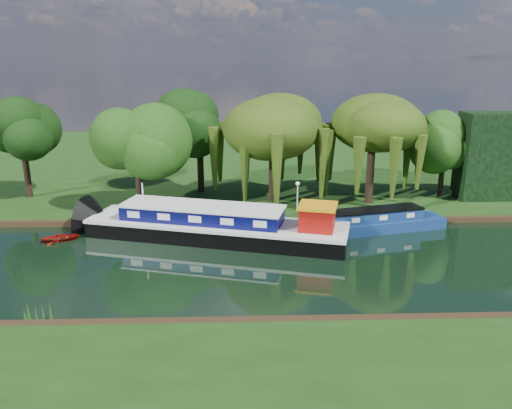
{
  "coord_description": "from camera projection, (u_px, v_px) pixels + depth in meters",
  "views": [
    {
      "loc": [
        -4.43,
        -30.84,
        13.19
      ],
      "look_at": [
        -3.28,
        4.37,
        2.8
      ],
      "focal_mm": 35.0,
      "sensor_mm": 36.0,
      "label": 1
    }
  ],
  "objects": [
    {
      "name": "red_dinghy",
      "position": [
        61.0,
        240.0,
        37.52
      ],
      "size": [
        3.22,
        2.71,
        0.57
      ],
      "primitive_type": "imported",
      "rotation": [
        0.0,
        0.0,
        1.88
      ],
      "color": "maroon",
      "rests_on": "ground"
    },
    {
      "name": "conifer_hedge",
      "position": [
        493.0,
        156.0,
        46.19
      ],
      "size": [
        6.0,
        3.0,
        8.0
      ],
      "primitive_type": "cube",
      "color": "black",
      "rests_on": "far_bank"
    },
    {
      "name": "tree_far_back",
      "position": [
        22.0,
        135.0,
        45.97
      ],
      "size": [
        5.02,
        5.02,
        8.44
      ],
      "color": "black",
      "rests_on": "far_bank"
    },
    {
      "name": "reeds_near",
      "position": [
        456.0,
        308.0,
        26.23
      ],
      "size": [
        33.7,
        1.5,
        1.1
      ],
      "color": "#174412",
      "rests_on": "ground"
    },
    {
      "name": "tree_far_left",
      "position": [
        136.0,
        142.0,
        41.31
      ],
      "size": [
        5.47,
        5.47,
        8.81
      ],
      "color": "black",
      "rests_on": "far_bank"
    },
    {
      "name": "far_bank",
      "position": [
        273.0,
        160.0,
        65.96
      ],
      "size": [
        120.0,
        52.0,
        0.45
      ],
      "primitive_type": "cube",
      "color": "black",
      "rests_on": "ground"
    },
    {
      "name": "narrowboat",
      "position": [
        364.0,
        224.0,
        39.06
      ],
      "size": [
        13.63,
        5.38,
        1.97
      ],
      "rotation": [
        0.0,
        0.0,
        0.24
      ],
      "color": "navy",
      "rests_on": "ground"
    },
    {
      "name": "tree_far_mid",
      "position": [
        199.0,
        128.0,
        47.65
      ],
      "size": [
        5.56,
        5.56,
        9.1
      ],
      "color": "black",
      "rests_on": "far_bank"
    },
    {
      "name": "willow_left",
      "position": [
        273.0,
        128.0,
        44.38
      ],
      "size": [
        7.69,
        7.69,
        9.21
      ],
      "color": "black",
      "rests_on": "far_bank"
    },
    {
      "name": "dutch_barge",
      "position": [
        218.0,
        226.0,
        37.57
      ],
      "size": [
        20.15,
        9.48,
        4.15
      ],
      "rotation": [
        0.0,
        0.0,
        -0.27
      ],
      "color": "black",
      "rests_on": "ground"
    },
    {
      "name": "tree_far_right",
      "position": [
        445.0,
        146.0,
        46.5
      ],
      "size": [
        4.27,
        4.27,
        6.99
      ],
      "color": "black",
      "rests_on": "far_bank"
    },
    {
      "name": "lamppost",
      "position": [
        298.0,
        188.0,
        42.83
      ],
      "size": [
        0.36,
        0.36,
        2.56
      ],
      "color": "silver",
      "rests_on": "far_bank"
    },
    {
      "name": "ground",
      "position": [
        307.0,
        262.0,
        33.43
      ],
      "size": [
        120.0,
        120.0,
        0.0
      ],
      "primitive_type": "plane",
      "color": "black"
    },
    {
      "name": "mooring_posts",
      "position": [
        288.0,
        212.0,
        41.2
      ],
      "size": [
        19.16,
        0.16,
        1.0
      ],
      "color": "silver",
      "rests_on": "far_bank"
    },
    {
      "name": "willow_right",
      "position": [
        373.0,
        132.0,
        43.93
      ],
      "size": [
        7.23,
        7.23,
        8.81
      ],
      "color": "black",
      "rests_on": "far_bank"
    }
  ]
}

